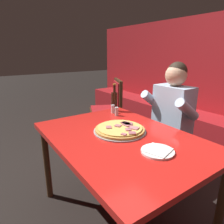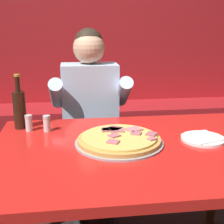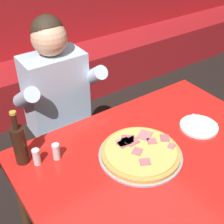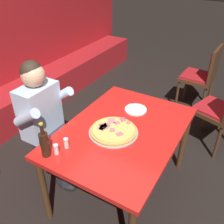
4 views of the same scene
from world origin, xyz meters
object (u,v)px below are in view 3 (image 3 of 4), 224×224
Objects in this scene: shaker_red_pepper_flakes at (37,158)px; beer_bottle at (20,144)px; shaker_oregano at (56,152)px; pizza at (140,152)px; main_dining_table at (156,166)px; diner_seated_blue_shirt at (63,108)px; plate_white_paper at (199,126)px.

beer_bottle is at bearing 132.26° from shaker_red_pepper_flakes.
shaker_red_pepper_flakes is at bearing 168.32° from shaker_oregano.
shaker_oregano is at bearing 148.08° from pizza.
main_dining_table is 0.73m from diner_seated_blue_shirt.
shaker_red_pepper_flakes and shaker_oregano have the same top height.
shaker_oregano reaches higher than pizza.
diner_seated_blue_shirt is at bearing 50.58° from shaker_red_pepper_flakes.
pizza is 1.98× the size of plate_white_paper.
main_dining_table is 0.51m from shaker_oregano.
shaker_red_pepper_flakes is at bearing 151.28° from main_dining_table.
main_dining_table is at bearing -76.81° from diner_seated_blue_shirt.
shaker_red_pepper_flakes is (0.05, -0.06, -0.07)m from beer_bottle.
diner_seated_blue_shirt is (0.26, 0.44, -0.09)m from shaker_oregano.
shaker_oregano reaches higher than plate_white_paper.
shaker_oregano is at bearing 163.32° from plate_white_paper.
diner_seated_blue_shirt is (-0.17, 0.71, 0.03)m from main_dining_table.
plate_white_paper is at bearing -53.30° from diner_seated_blue_shirt.
shaker_oregano is (0.09, -0.02, 0.00)m from shaker_red_pepper_flakes.
pizza is 0.58m from beer_bottle.
diner_seated_blue_shirt is at bearing 103.19° from main_dining_table.
shaker_oregano is (0.14, -0.07, -0.07)m from beer_bottle.
pizza is 0.50m from shaker_red_pepper_flakes.
shaker_oregano is at bearing -11.68° from shaker_red_pepper_flakes.
main_dining_table is at bearing -31.96° from shaker_oregano.
main_dining_table is 1.04× the size of diner_seated_blue_shirt.
shaker_oregano is (-0.35, 0.22, 0.02)m from pizza.
main_dining_table is 4.54× the size of beer_bottle.
pizza is 0.41m from plate_white_paper.
pizza is 0.67m from diner_seated_blue_shirt.
pizza is at bearing 178.64° from plate_white_paper.
main_dining_table is 0.69m from beer_bottle.
shaker_oregano is at bearing -119.92° from diner_seated_blue_shirt.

